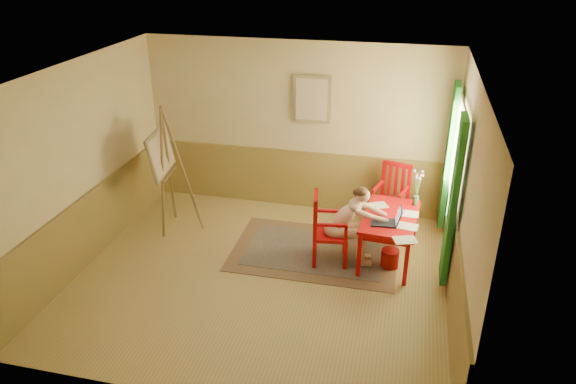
% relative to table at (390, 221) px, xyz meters
% --- Properties ---
extents(room, '(5.04, 4.54, 2.84)m').
position_rel_table_xyz_m(room, '(-1.65, -0.81, 0.77)').
color(room, tan).
rests_on(room, ground).
extents(wainscot, '(5.00, 4.50, 1.00)m').
position_rel_table_xyz_m(wainscot, '(-1.65, -0.01, -0.13)').
color(wainscot, '#A48742').
rests_on(wainscot, room).
extents(window, '(0.12, 2.01, 2.20)m').
position_rel_table_xyz_m(window, '(0.77, 0.29, 0.71)').
color(window, white).
rests_on(window, room).
extents(wall_portrait, '(0.60, 0.05, 0.76)m').
position_rel_table_xyz_m(wall_portrait, '(-1.40, 1.39, 1.27)').
color(wall_portrait, '#918155').
rests_on(wall_portrait, room).
extents(rug, '(2.41, 1.62, 0.02)m').
position_rel_table_xyz_m(rug, '(-1.05, -0.02, -0.62)').
color(rug, '#8C7251').
rests_on(rug, room).
extents(table, '(0.81, 1.25, 0.72)m').
position_rel_table_xyz_m(table, '(0.00, 0.00, 0.00)').
color(table, red).
rests_on(table, room).
extents(chair_left, '(0.55, 0.53, 1.05)m').
position_rel_table_xyz_m(chair_left, '(-0.85, -0.23, -0.11)').
color(chair_left, red).
rests_on(chair_left, room).
extents(chair_back, '(0.59, 0.61, 1.07)m').
position_rel_table_xyz_m(chair_back, '(-0.03, 0.95, -0.10)').
color(chair_back, red).
rests_on(chair_back, room).
extents(figure, '(0.90, 0.45, 1.18)m').
position_rel_table_xyz_m(figure, '(-0.54, -0.19, 0.02)').
color(figure, beige).
rests_on(figure, room).
extents(laptop, '(0.43, 0.28, 0.25)m').
position_rel_table_xyz_m(laptop, '(-0.02, -0.24, 0.14)').
color(laptop, '#1E2338').
rests_on(laptop, table).
extents(papers, '(0.78, 1.20, 0.00)m').
position_rel_table_xyz_m(papers, '(0.12, -0.13, 0.09)').
color(papers, white).
rests_on(papers, table).
extents(vase, '(0.18, 0.26, 0.52)m').
position_rel_table_xyz_m(vase, '(0.32, 0.43, 0.33)').
color(vase, '#3F724C').
rests_on(vase, table).
extents(wastebasket, '(0.32, 0.32, 0.27)m').
position_rel_table_xyz_m(wastebasket, '(0.05, -0.18, -0.50)').
color(wastebasket, '#A00E0B').
rests_on(wastebasket, room).
extents(easel, '(0.72, 0.90, 2.01)m').
position_rel_table_xyz_m(easel, '(-3.44, 0.20, 0.56)').
color(easel, olive).
rests_on(easel, room).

